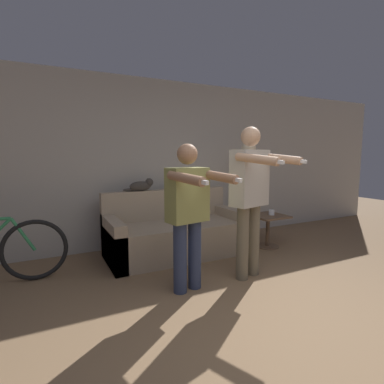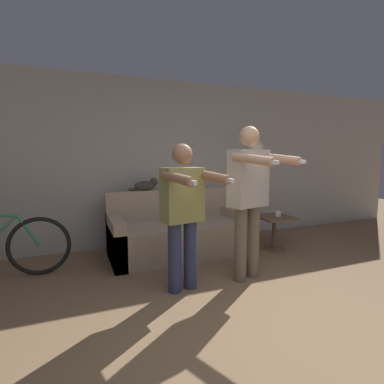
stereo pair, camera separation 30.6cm
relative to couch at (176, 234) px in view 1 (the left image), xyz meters
name	(u,v)px [view 1 (the left image)]	position (x,y,z in m)	size (l,w,h in m)	color
ground_plane	(315,350)	(0.05, -2.45, -0.30)	(16.00, 16.00, 0.00)	#846647
wall_back	(161,163)	(0.05, 0.68, 1.00)	(10.00, 0.05, 2.60)	#B7B2A8
couch	(176,234)	(0.00, 0.00, 0.00)	(1.95, 0.90, 0.91)	tan
person_left	(189,208)	(-0.35, -1.14, 0.59)	(0.57, 0.74, 1.54)	#2D3856
person_right	(251,191)	(0.44, -1.14, 0.72)	(0.65, 0.77, 1.75)	#6B604C
cat	(142,185)	(-0.38, 0.34, 0.70)	(0.45, 0.12, 0.18)	#3D3833
floor_lamp	(244,164)	(1.22, 0.06, 1.00)	(0.41, 0.35, 1.67)	#756047
side_table	(268,224)	(1.43, -0.32, 0.07)	(0.52, 0.52, 0.51)	brown
cup	(272,212)	(1.48, -0.34, 0.25)	(0.09, 0.09, 0.08)	silver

